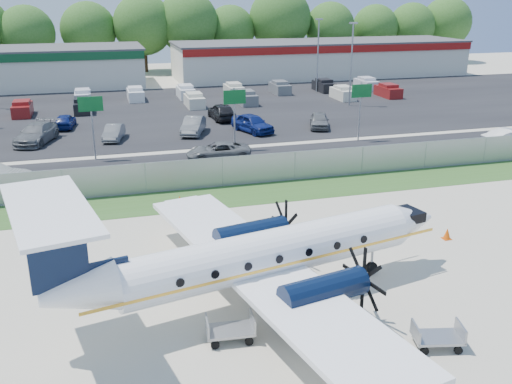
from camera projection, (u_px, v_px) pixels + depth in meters
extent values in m
plane|color=beige|center=(293.00, 285.00, 24.91)|extent=(170.00, 170.00, 0.00)
cube|color=#2D561E|center=(230.00, 196.00, 35.81)|extent=(170.00, 4.00, 0.02)
cube|color=black|center=(208.00, 165.00, 42.16)|extent=(170.00, 8.00, 0.02)
cube|color=black|center=(170.00, 112.00, 61.24)|extent=(170.00, 32.00, 0.02)
cube|color=gray|center=(223.00, 172.00, 37.30)|extent=(120.00, 0.02, 1.90)
cube|color=gray|center=(223.00, 158.00, 36.97)|extent=(120.00, 0.06, 0.06)
cube|color=gray|center=(223.00, 186.00, 37.61)|extent=(120.00, 0.06, 0.06)
cube|color=silver|center=(320.00, 59.00, 87.07)|extent=(44.00, 12.00, 5.00)
cube|color=#474749|center=(321.00, 42.00, 86.20)|extent=(44.40, 12.40, 0.24)
cube|color=maroon|center=(337.00, 49.00, 80.87)|extent=(44.00, 0.20, 1.00)
cylinder|color=gray|center=(93.00, 127.00, 42.92)|extent=(0.14, 0.14, 5.00)
cube|color=#0C5923|center=(90.00, 104.00, 42.19)|extent=(1.80, 0.08, 1.10)
cylinder|color=gray|center=(234.00, 119.00, 45.75)|extent=(0.14, 0.14, 5.00)
cube|color=#0C5923|center=(235.00, 97.00, 45.01)|extent=(1.80, 0.08, 1.10)
cylinder|color=gray|center=(360.00, 112.00, 48.57)|extent=(0.14, 0.14, 5.00)
cube|color=#0C5923|center=(362.00, 91.00, 47.84)|extent=(1.80, 0.08, 1.10)
cylinder|color=gray|center=(351.00, 65.00, 63.07)|extent=(0.18, 0.18, 9.00)
cube|color=gray|center=(353.00, 23.00, 61.58)|extent=(0.90, 0.35, 0.18)
cylinder|color=gray|center=(318.00, 56.00, 72.15)|extent=(0.18, 0.18, 9.00)
cube|color=gray|center=(319.00, 19.00, 70.67)|extent=(0.90, 0.35, 0.18)
cylinder|color=white|center=(271.00, 253.00, 22.99)|extent=(12.71, 4.46, 1.91)
cone|color=white|center=(411.00, 221.00, 26.23)|extent=(2.56, 2.33, 1.91)
cone|color=white|center=(78.00, 292.00, 19.59)|extent=(2.96, 2.41, 1.91)
cube|color=black|center=(409.00, 214.00, 26.02)|extent=(1.16, 1.47, 0.45)
cube|color=white|center=(260.00, 268.00, 22.95)|extent=(6.79, 18.01, 0.22)
cylinder|color=black|center=(324.00, 290.00, 20.94)|extent=(3.58, 1.79, 1.11)
cylinder|color=black|center=(251.00, 234.00, 25.83)|extent=(3.58, 1.79, 1.11)
cube|color=black|center=(57.00, 249.00, 18.81)|extent=(1.91, 0.57, 2.92)
cube|color=white|center=(49.00, 209.00, 18.28)|extent=(3.65, 6.61, 0.14)
cylinder|color=gray|center=(372.00, 260.00, 25.78)|extent=(0.12, 0.12, 1.31)
cylinder|color=black|center=(371.00, 267.00, 25.90)|extent=(0.59, 0.29, 0.56)
cylinder|color=black|center=(297.00, 331.00, 20.93)|extent=(0.71, 0.53, 0.64)
cylinder|color=black|center=(230.00, 267.00, 25.82)|extent=(0.71, 0.53, 0.64)
cube|color=gray|center=(230.00, 330.00, 20.88)|extent=(1.86, 1.22, 0.11)
cube|color=gray|center=(207.00, 326.00, 20.65)|extent=(0.17, 1.06, 0.53)
cube|color=gray|center=(253.00, 322.00, 20.93)|extent=(0.17, 1.06, 0.53)
cylinder|color=black|center=(215.00, 345.00, 20.40)|extent=(0.33, 0.14, 0.32)
cylinder|color=black|center=(212.00, 330.00, 21.30)|extent=(0.33, 0.14, 0.32)
cylinder|color=black|center=(249.00, 341.00, 20.61)|extent=(0.33, 0.14, 0.32)
cylinder|color=black|center=(245.00, 327.00, 21.51)|extent=(0.33, 0.14, 0.32)
cube|color=gray|center=(437.00, 337.00, 20.46)|extent=(1.91, 1.40, 0.10)
cube|color=gray|center=(416.00, 332.00, 20.33)|extent=(0.30, 1.02, 0.52)
cube|color=gray|center=(461.00, 331.00, 20.41)|extent=(0.30, 1.02, 0.52)
cylinder|color=black|center=(425.00, 351.00, 20.06)|extent=(0.33, 0.17, 0.31)
cylinder|color=black|center=(416.00, 336.00, 20.95)|extent=(0.33, 0.17, 0.31)
cylinder|color=black|center=(458.00, 350.00, 20.11)|extent=(0.33, 0.17, 0.31)
cylinder|color=black|center=(448.00, 335.00, 21.01)|extent=(0.33, 0.17, 0.31)
cone|color=#D54906|center=(447.00, 234.00, 29.49)|extent=(0.40, 0.40, 0.60)
cube|color=#D54906|center=(446.00, 239.00, 29.59)|extent=(0.42, 0.42, 0.03)
cone|color=#D54906|center=(180.00, 200.00, 34.27)|extent=(0.38, 0.38, 0.58)
cube|color=#D54906|center=(180.00, 204.00, 34.36)|extent=(0.41, 0.41, 0.03)
imported|color=#595B5E|center=(219.00, 160.00, 43.62)|extent=(5.06, 2.68, 1.36)
imported|color=silver|center=(510.00, 148.00, 46.90)|extent=(4.83, 1.70, 1.59)
imported|color=#595B5E|center=(38.00, 143.00, 48.50)|extent=(3.97, 6.06, 1.63)
imported|color=#595B5E|center=(114.00, 140.00, 49.55)|extent=(2.22, 4.15, 1.30)
imported|color=#595B5E|center=(194.00, 134.00, 51.61)|extent=(3.11, 4.91, 1.53)
imported|color=navy|center=(252.00, 132.00, 52.29)|extent=(3.50, 5.23, 1.65)
imported|color=#595B5E|center=(319.00, 128.00, 53.93)|extent=(3.06, 4.60, 1.46)
imported|color=navy|center=(66.00, 128.00, 53.84)|extent=(2.12, 4.18, 1.36)
imported|color=black|center=(222.00, 120.00, 57.41)|extent=(2.22, 5.06, 1.69)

